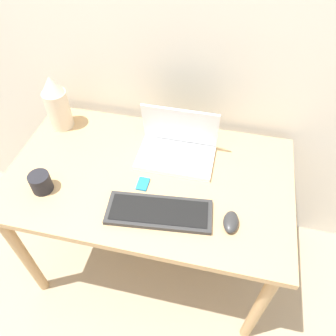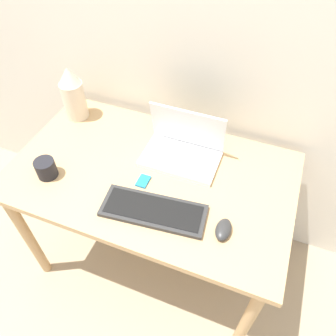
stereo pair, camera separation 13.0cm
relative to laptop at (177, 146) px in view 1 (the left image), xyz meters
name	(u,v)px [view 1 (the left image)]	position (x,y,z in m)	size (l,w,h in m)	color
ground_plane	(137,318)	(-0.09, -0.51, -0.79)	(12.00, 12.00, 0.00)	tan
wall_back	(171,14)	(-0.09, 0.28, 0.46)	(6.00, 0.05, 2.50)	silver
desk	(150,188)	(-0.09, -0.15, -0.14)	(1.22, 0.73, 0.74)	tan
laptop	(177,146)	(0.00, 0.00, 0.00)	(0.34, 0.22, 0.23)	white
keyboard	(159,212)	(0.00, -0.33, -0.04)	(0.42, 0.19, 0.02)	#2D2D2D
mouse	(231,222)	(0.27, -0.32, -0.03)	(0.06, 0.10, 0.04)	#2D2D2D
vase	(56,103)	(-0.59, 0.08, 0.08)	(0.11, 0.11, 0.27)	beige
mp3_player	(143,184)	(-0.10, -0.21, -0.05)	(0.05, 0.07, 0.01)	#1E7FB7
mug	(41,182)	(-0.50, -0.32, -0.01)	(0.09, 0.09, 0.08)	black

